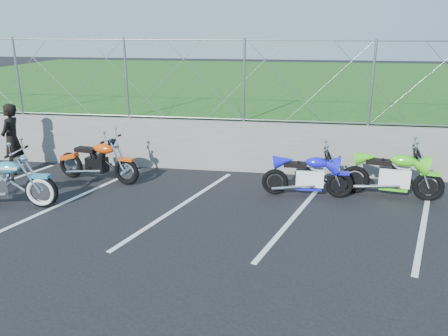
% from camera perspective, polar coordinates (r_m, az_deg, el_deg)
% --- Properties ---
extents(ground, '(90.00, 90.00, 0.00)m').
position_cam_1_polar(ground, '(8.29, -7.30, -7.50)').
color(ground, black).
rests_on(ground, ground).
extents(retaining_wall, '(30.00, 0.22, 1.30)m').
position_cam_1_polar(retaining_wall, '(11.27, -2.54, 3.04)').
color(retaining_wall, slate).
rests_on(retaining_wall, ground).
extents(grass_field, '(30.00, 20.00, 1.30)m').
position_cam_1_polar(grass_field, '(20.99, 2.95, 9.97)').
color(grass_field, '#1B4E14').
rests_on(grass_field, ground).
extents(chain_link_fence, '(28.00, 0.03, 2.00)m').
position_cam_1_polar(chain_link_fence, '(10.97, -2.66, 11.40)').
color(chain_link_fence, gray).
rests_on(chain_link_fence, retaining_wall).
extents(parking_lines, '(18.29, 4.31, 0.01)m').
position_cam_1_polar(parking_lines, '(8.96, 1.91, -5.34)').
color(parking_lines, silver).
rests_on(parking_lines, ground).
extents(cruiser_turquoise, '(2.41, 0.76, 1.20)m').
position_cam_1_polar(cruiser_turquoise, '(10.02, -27.00, -1.90)').
color(cruiser_turquoise, black).
rests_on(cruiser_turquoise, ground).
extents(naked_orange, '(2.18, 0.74, 1.10)m').
position_cam_1_polar(naked_orange, '(10.81, -16.05, 0.69)').
color(naked_orange, black).
rests_on(naked_orange, ground).
extents(sportbike_green, '(2.12, 0.76, 1.11)m').
position_cam_1_polar(sportbike_green, '(10.10, 21.21, -1.00)').
color(sportbike_green, black).
rests_on(sportbike_green, ground).
extents(sportbike_blue, '(1.97, 0.70, 1.02)m').
position_cam_1_polar(sportbike_blue, '(9.65, 10.98, -1.17)').
color(sportbike_blue, black).
rests_on(sportbike_blue, ground).
extents(person_standing, '(0.49, 0.69, 1.77)m').
position_cam_1_polar(person_standing, '(12.07, -25.97, 3.39)').
color(person_standing, black).
rests_on(person_standing, ground).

